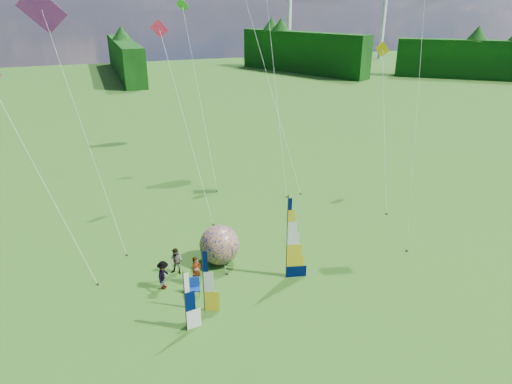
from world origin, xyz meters
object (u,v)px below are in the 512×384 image
object	(u,v)px
kite_whale	(269,72)
feather_banner_main	(287,239)
side_banner_far	(185,303)
spectator_b	(177,261)
bol_inflatable	(219,245)
camp_chair	(195,288)
spectator_a	(196,271)
side_banner_left	(203,282)
spectator_d	(209,250)
spectator_c	(163,275)

from	to	relation	value
kite_whale	feather_banner_main	bearing A→B (deg)	-116.41
side_banner_far	spectator_b	xyz separation A→B (m)	(0.58, 5.25, -0.81)
bol_inflatable	camp_chair	size ratio (longest dim) A/B	2.33
bol_inflatable	camp_chair	world-z (taller)	bol_inflatable
spectator_a	camp_chair	xyz separation A→B (m)	(-0.36, -1.10, -0.35)
camp_chair	side_banner_left	bearing A→B (deg)	-74.94
side_banner_left	side_banner_far	distance (m)	1.70
spectator_d	spectator_b	bearing A→B (deg)	57.68
side_banner_left	kite_whale	bearing A→B (deg)	80.19
spectator_c	spectator_d	distance (m)	3.72
side_banner_far	bol_inflatable	size ratio (longest dim) A/B	1.33
side_banner_left	spectator_b	size ratio (longest dim) A/B	2.17
feather_banner_main	bol_inflatable	distance (m)	4.54
feather_banner_main	bol_inflatable	bearing A→B (deg)	150.97
camp_chair	kite_whale	xyz separation A→B (m)	(11.05, 16.79, 8.79)
feather_banner_main	side_banner_far	world-z (taller)	feather_banner_main
side_banner_far	kite_whale	distance (m)	24.16
spectator_a	spectator_b	xyz separation A→B (m)	(-0.84, 1.48, -0.05)
feather_banner_main	spectator_d	bearing A→B (deg)	152.29
side_banner_left	spectator_c	xyz separation A→B (m)	(-1.63, 2.81, -0.94)
spectator_b	kite_whale	xyz separation A→B (m)	(11.53, 14.20, 8.48)
spectator_c	bol_inflatable	bearing A→B (deg)	-37.56
spectator_b	spectator_c	size ratio (longest dim) A/B	0.96
side_banner_left	spectator_a	distance (m)	2.75
bol_inflatable	kite_whale	distance (m)	18.31
spectator_c	camp_chair	world-z (taller)	spectator_c
spectator_c	kite_whale	xyz separation A→B (m)	(12.52, 15.45, 8.45)
side_banner_left	camp_chair	bearing A→B (deg)	117.14
spectator_a	spectator_d	bearing A→B (deg)	25.63
spectator_c	side_banner_left	bearing A→B (deg)	-120.26
spectator_a	camp_chair	size ratio (longest dim) A/B	1.66
bol_inflatable	spectator_a	world-z (taller)	bol_inflatable
side_banner_left	spectator_d	world-z (taller)	side_banner_left
feather_banner_main	side_banner_left	distance (m)	5.51
spectator_a	bol_inflatable	bearing A→B (deg)	10.66
feather_banner_main	side_banner_left	xyz separation A→B (m)	(-5.28, -1.40, -0.75)
kite_whale	spectator_c	bearing A→B (deg)	-137.00
side_banner_far	spectator_d	xyz separation A→B (m)	(2.76, 5.94, -0.88)
side_banner_left	spectator_c	size ratio (longest dim) A/B	2.08
feather_banner_main	spectator_b	distance (m)	6.71
feather_banner_main	bol_inflatable	size ratio (longest dim) A/B	2.07
bol_inflatable	camp_chair	xyz separation A→B (m)	(-2.27, -2.91, -0.71)
spectator_c	spectator_b	bearing A→B (deg)	-8.67
spectator_c	kite_whale	world-z (taller)	kite_whale
spectator_d	camp_chair	xyz separation A→B (m)	(-1.70, -3.28, -0.24)
feather_banner_main	spectator_a	size ratio (longest dim) A/B	2.90
spectator_a	spectator_b	size ratio (longest dim) A/B	1.05
side_banner_far	spectator_c	distance (m)	4.09
bol_inflatable	feather_banner_main	bearing A→B (deg)	-43.28
spectator_d	kite_whale	size ratio (longest dim) A/B	0.08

